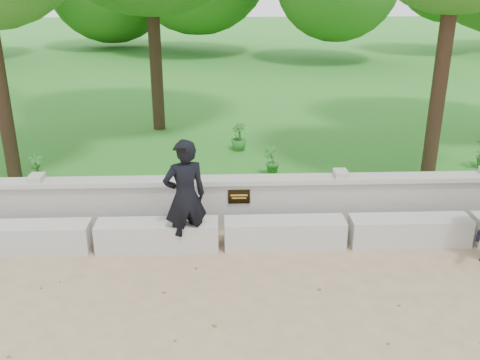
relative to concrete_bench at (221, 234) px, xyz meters
name	(u,v)px	position (x,y,z in m)	size (l,w,h in m)	color
ground	(223,319)	(0.00, -1.90, -0.22)	(80.00, 80.00, 0.00)	tan
lawn	(219,87)	(0.00, 12.10, -0.10)	(40.00, 22.00, 0.25)	#2C7326
concrete_bench	(221,234)	(0.00, 0.00, 0.00)	(11.90, 0.45, 0.45)	beige
parapet_wall	(221,202)	(0.00, 0.70, 0.24)	(12.50, 0.35, 0.90)	#B3B1A9
man_main	(185,197)	(-0.54, -0.10, 0.69)	(0.77, 0.71, 1.82)	black
shrub_a	(36,166)	(-3.61, 2.48, 0.30)	(0.29, 0.19, 0.54)	#296F25
shrub_b	(271,161)	(1.02, 2.50, 0.33)	(0.34, 0.27, 0.61)	#296F25
shrub_d	(239,137)	(0.43, 4.18, 0.34)	(0.36, 0.32, 0.64)	#296F25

